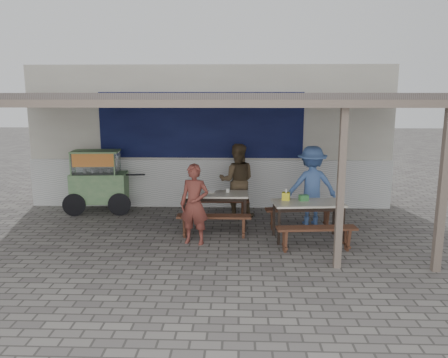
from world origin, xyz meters
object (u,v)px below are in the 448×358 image
(table_left, at_px, (215,197))
(table_right, at_px, (308,206))
(condiment_jar, at_px, (228,190))
(tissue_box, at_px, (286,196))
(patron_wall_side, at_px, (237,181))
(bench_right_street, at_px, (316,233))
(condiment_bowl, at_px, (211,192))
(donation_box, at_px, (304,198))
(bench_right_wall, at_px, (300,214))
(patron_street_side, at_px, (194,204))
(bench_left_street, at_px, (214,221))
(vendor_cart, at_px, (98,179))
(bench_left_wall, at_px, (217,205))
(patron_right_table, at_px, (311,186))

(table_left, height_order, table_right, same)
(table_right, relative_size, condiment_jar, 16.37)
(tissue_box, bearing_deg, patron_wall_side, 124.46)
(patron_wall_side, bearing_deg, bench_right_street, 123.49)
(condiment_bowl, bearing_deg, donation_box, -19.28)
(bench_right_wall, distance_m, patron_street_side, 2.35)
(bench_right_wall, height_order, condiment_bowl, condiment_bowl)
(patron_street_side, bearing_deg, patron_wall_side, 80.34)
(bench_left_street, bearing_deg, table_left, 90.00)
(bench_right_wall, height_order, tissue_box, tissue_box)
(bench_right_street, distance_m, tissue_box, 1.06)
(table_right, bearing_deg, vendor_cart, 152.79)
(donation_box, bearing_deg, bench_left_wall, 144.69)
(condiment_jar, relative_size, condiment_bowl, 0.43)
(bench_left_wall, distance_m, condiment_bowl, 0.75)
(patron_street_side, height_order, condiment_bowl, patron_street_side)
(bench_left_street, xyz_separation_m, table_right, (1.82, -0.06, 0.33))
(patron_right_table, distance_m, donation_box, 0.97)
(bench_left_wall, bearing_deg, condiment_jar, -65.39)
(bench_left_street, distance_m, vendor_cart, 3.43)
(table_left, xyz_separation_m, bench_left_street, (0.01, -0.65, -0.33))
(table_left, distance_m, patron_street_side, 1.07)
(donation_box, distance_m, condiment_jar, 1.65)
(table_left, xyz_separation_m, tissue_box, (1.42, -0.55, 0.16))
(vendor_cart, xyz_separation_m, condiment_jar, (3.12, -1.09, -0.02))
(table_right, bearing_deg, bench_left_street, 172.84)
(bench_right_wall, xyz_separation_m, condiment_jar, (-1.51, 0.15, 0.46))
(vendor_cart, bearing_deg, donation_box, -25.83)
(table_left, xyz_separation_m, patron_street_side, (-0.34, -1.01, 0.09))
(bench_left_wall, relative_size, condiment_bowl, 7.31)
(table_left, distance_m, condiment_bowl, 0.15)
(donation_box, bearing_deg, table_left, 161.21)
(patron_street_side, bearing_deg, bench_right_wall, 37.53)
(table_right, height_order, patron_street_side, patron_street_side)
(table_right, height_order, bench_right_wall, table_right)
(table_left, distance_m, vendor_cart, 3.10)
(table_left, xyz_separation_m, vendor_cart, (-2.86, 1.18, 0.14))
(bench_left_street, height_order, donation_box, donation_box)
(tissue_box, bearing_deg, bench_right_street, -59.88)
(bench_left_wall, xyz_separation_m, condiment_jar, (0.26, -0.56, 0.46))
(tissue_box, relative_size, condiment_bowl, 0.75)
(bench_left_wall, xyz_separation_m, table_right, (1.84, -1.36, 0.33))
(patron_right_table, bearing_deg, bench_right_street, 79.19)
(patron_wall_side, bearing_deg, patron_right_table, 162.12)
(table_left, bearing_deg, table_right, -21.68)
(bench_left_wall, relative_size, table_right, 1.05)
(vendor_cart, bearing_deg, table_left, -27.16)
(table_left, height_order, bench_left_wall, table_left)
(bench_right_street, relative_size, patron_street_side, 0.96)
(bench_right_street, height_order, patron_right_table, patron_right_table)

